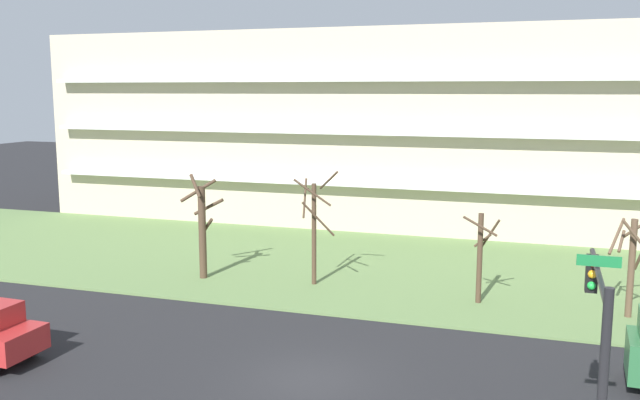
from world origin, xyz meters
TOP-DOWN VIEW (x-y plane):
  - ground at (0.00, 0.00)m, footprint 160.00×160.00m
  - grass_lawn_strip at (0.00, 14.00)m, footprint 80.00×16.00m
  - apartment_building at (0.00, 28.33)m, footprint 53.68×13.60m
  - tree_far_left at (-8.60, 9.45)m, footprint 2.03×1.82m
  - tree_left at (-3.15, 9.92)m, footprint 1.78×2.22m
  - tree_center at (4.32, 9.47)m, footprint 1.47×1.56m
  - tree_right at (10.08, 9.45)m, footprint 1.70×1.61m
  - traffic_signal_mast at (7.90, -4.86)m, footprint 0.90×4.90m

SIDE VIEW (x-z plane):
  - ground at x=0.00m, z-range 0.00..0.00m
  - grass_lawn_strip at x=0.00m, z-range 0.00..0.08m
  - tree_center at x=4.32m, z-range 0.20..4.11m
  - tree_right at x=10.08m, z-range 0.26..4.38m
  - tree_far_left at x=-8.60m, z-range 0.01..5.10m
  - tree_left at x=-3.15m, z-range 0.14..5.50m
  - traffic_signal_mast at x=7.90m, z-range 1.03..6.55m
  - apartment_building at x=0.00m, z-range 0.00..12.74m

